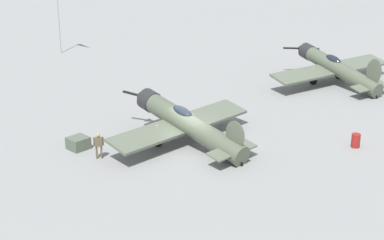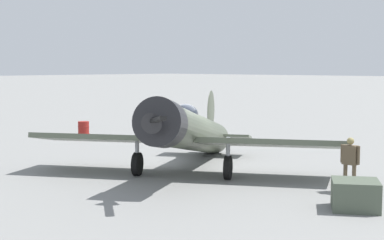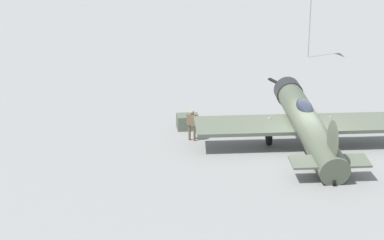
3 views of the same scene
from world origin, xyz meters
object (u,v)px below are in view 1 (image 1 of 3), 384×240
object	(u,v)px
ground_crew_mechanic	(99,144)
airplane_foreground	(186,124)
equipment_crate	(78,143)
fuel_drum	(356,141)
airplane_mid_apron	(336,68)

from	to	relation	value
ground_crew_mechanic	airplane_foreground	bearing A→B (deg)	102.23
ground_crew_mechanic	equipment_crate	world-z (taller)	ground_crew_mechanic
airplane_foreground	equipment_crate	xyz separation A→B (m)	(-6.81, 1.01, -1.03)
ground_crew_mechanic	fuel_drum	size ratio (longest dim) A/B	1.81
airplane_mid_apron	fuel_drum	bearing A→B (deg)	140.11
airplane_foreground	fuel_drum	xyz separation A→B (m)	(10.30, -3.19, -0.97)
airplane_mid_apron	fuel_drum	distance (m)	13.68
airplane_foreground	equipment_crate	bearing A→B (deg)	52.04
airplane_foreground	fuel_drum	world-z (taller)	airplane_foreground
airplane_foreground	airplane_mid_apron	xyz separation A→B (m)	(15.30, 9.52, 0.03)
equipment_crate	fuel_drum	distance (m)	17.62
equipment_crate	fuel_drum	bearing A→B (deg)	-13.76
airplane_mid_apron	equipment_crate	xyz separation A→B (m)	(-22.12, -8.51, -1.06)
equipment_crate	fuel_drum	world-z (taller)	fuel_drum
ground_crew_mechanic	fuel_drum	world-z (taller)	ground_crew_mechanic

